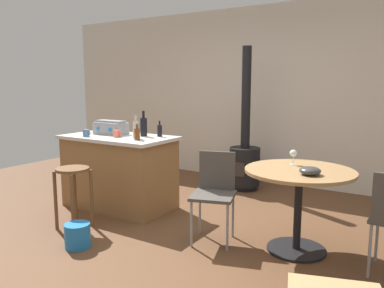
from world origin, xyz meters
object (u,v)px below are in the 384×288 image
Objects in this scene: cup_0 at (86,133)px; cup_1 at (117,133)px; kitchen_island at (119,171)px; wine_glass at (293,154)px; serving_bowl at (310,171)px; toolbox at (111,128)px; wooden_stool at (73,184)px; bottle_0 at (137,134)px; wood_stove at (245,156)px; folding_chair_far at (215,189)px; bottle_1 at (144,126)px; bottle_3 at (136,129)px; plastic_bucket at (78,235)px; dining_table at (299,189)px; bottle_2 at (160,130)px.

cup_0 is 0.97× the size of cup_1.
cup_1 reaches higher than kitchen_island.
wine_glass is at bearing 7.25° from cup_0.
toolbox is at bearing 172.71° from serving_bowl.
bottle_0 is at bearing 63.71° from wooden_stool.
wood_stove is at bearing 69.61° from wooden_stool.
folding_chair_far is at bearing -6.82° from bottle_0.
cup_1 is (-1.44, 0.19, 0.43)m from folding_chair_far.
wooden_stool is at bearing -159.20° from folding_chair_far.
bottle_1 is 1.13× the size of bottle_3.
plastic_bucket is at bearing -59.86° from toolbox.
serving_bowl is (2.08, -0.21, -0.20)m from bottle_3.
bottle_1 reaches higher than serving_bowl.
cup_1 is at bearing -175.80° from wine_glass.
wine_glass reaches higher than plastic_bucket.
cup_1 is at bearing -172.44° from bottle_3.
dining_table is 6.81× the size of wine_glass.
wooden_stool is 1.50m from folding_chair_far.
bottle_2 is 1.34× the size of wine_glass.
bottle_0 is at bearing 173.18° from folding_chair_far.
bottle_3 is at bearing 17.35° from cup_0.
wooden_stool is at bearing -106.88° from bottle_3.
serving_bowl is at bearing -6.13° from kitchen_island.
kitchen_island is at bearing -153.43° from bottle_2.
wood_stove reaches higher than dining_table.
kitchen_island is 11.70× the size of cup_1.
dining_table is at bearing 17.89° from wooden_stool.
bottle_1 is 2.62× the size of cup_1.
kitchen_island is 0.81m from wooden_stool.
toolbox is 2.14× the size of bottle_2.
wood_stove is (-1.29, 1.68, -0.10)m from dining_table.
wooden_stool is at bearing -157.03° from wine_glass.
toolbox is 3.47× the size of cup_1.
wine_glass is (-0.12, 0.17, 0.29)m from dining_table.
bottle_2 is 1.66× the size of cup_0.
bottle_3 is at bearing 99.56° from plastic_bucket.
plastic_bucket is (0.08, -0.99, -0.85)m from bottle_0.
bottle_1 is 1.89m from wine_glass.
bottle_0 is 1.75m from wine_glass.
cup_0 is at bearing 132.07° from plastic_bucket.
bottle_2 is at bearing 37.95° from cup_1.
wood_stove is at bearing 52.04° from toolbox.
wine_glass reaches higher than folding_chair_far.
dining_table is 1.13× the size of folding_chair_far.
serving_bowl is (1.43, -1.83, 0.31)m from wood_stove.
folding_chair_far is at bearing -10.20° from kitchen_island.
kitchen_island reaches higher than plastic_bucket.
toolbox reaches higher than dining_table.
bottle_0 is (-1.85, -0.04, 0.38)m from dining_table.
wooden_stool is 0.88m from bottle_0.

